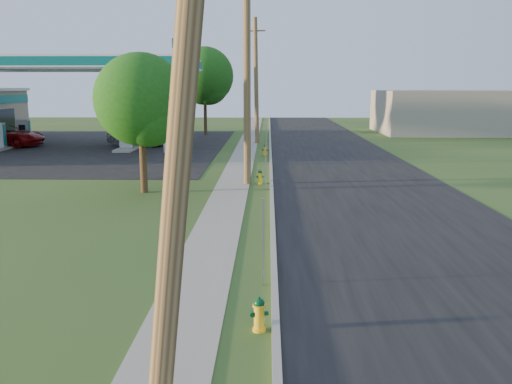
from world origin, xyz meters
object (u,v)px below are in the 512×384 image
(fuel_pump_se, at_px, (140,135))
(price_pylon, at_px, (179,67))
(tree_verge, at_px, (143,103))
(fuel_pump_sw, at_px, (24,135))
(hydrant_far, at_px, (265,150))
(fuel_pump_ne, at_px, (127,140))
(hydrant_mid, at_px, (260,177))
(tree_lot, at_px, (206,78))
(car_silver, at_px, (138,135))
(hydrant_near, at_px, (259,314))
(utility_pole_near, at_px, (186,52))
(utility_pole_far, at_px, (256,81))
(utility_pole_mid, at_px, (247,74))
(car_red, at_px, (4,136))

(fuel_pump_se, height_order, price_pylon, price_pylon)
(price_pylon, relative_size, tree_verge, 1.19)
(fuel_pump_sw, relative_size, hydrant_far, 4.14)
(fuel_pump_ne, distance_m, hydrant_mid, 16.08)
(tree_lot, height_order, car_silver, tree_lot)
(hydrant_near, xyz_separation_m, hydrant_far, (-0.03, 25.25, 0.05))
(fuel_pump_ne, relative_size, fuel_pump_sw, 1.00)
(utility_pole_near, relative_size, tree_lot, 1.20)
(utility_pole_near, bearing_deg, utility_pole_far, 90.00)
(utility_pole_far, xyz_separation_m, hydrant_mid, (0.58, -17.98, -4.48))
(utility_pole_near, relative_size, car_silver, 2.04)
(fuel_pump_ne, bearing_deg, hydrant_far, -16.54)
(hydrant_mid, height_order, hydrant_far, hydrant_far)
(tree_verge, height_order, car_silver, tree_verge)
(utility_pole_far, bearing_deg, hydrant_mid, -88.16)
(utility_pole_mid, relative_size, tree_verge, 1.70)
(utility_pole_far, distance_m, hydrant_far, 9.06)
(utility_pole_mid, distance_m, tree_verge, 4.84)
(fuel_pump_sw, distance_m, hydrant_far, 19.89)
(fuel_pump_se, bearing_deg, hydrant_mid, -60.84)
(fuel_pump_sw, distance_m, car_red, 2.05)
(tree_verge, relative_size, hydrant_mid, 8.63)
(utility_pole_mid, height_order, fuel_pump_ne, utility_pole_mid)
(utility_pole_far, height_order, tree_verge, utility_pole_far)
(utility_pole_far, bearing_deg, fuel_pump_se, -173.59)
(fuel_pump_se, distance_m, tree_verge, 19.90)
(fuel_pump_se, height_order, tree_verge, tree_verge)
(utility_pole_far, relative_size, car_red, 1.63)
(car_silver, bearing_deg, price_pylon, -136.16)
(fuel_pump_se, height_order, hydrant_mid, fuel_pump_se)
(tree_verge, distance_m, car_silver, 18.85)
(utility_pole_far, xyz_separation_m, car_silver, (-8.80, -2.06, -4.01))
(utility_pole_near, height_order, hydrant_far, utility_pole_near)
(utility_pole_mid, relative_size, car_silver, 2.11)
(utility_pole_near, xyz_separation_m, utility_pole_far, (-0.00, 36.00, 0.00))
(fuel_pump_se, distance_m, hydrant_near, 33.55)
(car_red, bearing_deg, fuel_pump_ne, -97.70)
(fuel_pump_sw, relative_size, tree_verge, 0.55)
(price_pylon, height_order, car_silver, price_pylon)
(utility_pole_mid, distance_m, fuel_pump_ne, 16.31)
(tree_lot, relative_size, car_red, 1.36)
(hydrant_far, bearing_deg, car_silver, 148.74)
(hydrant_mid, bearing_deg, utility_pole_far, 91.84)
(hydrant_near, bearing_deg, utility_pole_near, -105.44)
(car_red, bearing_deg, hydrant_mid, -123.90)
(price_pylon, relative_size, hydrant_far, 8.87)
(fuel_pump_sw, xyz_separation_m, hydrant_near, (18.70, -32.12, -0.40))
(fuel_pump_sw, relative_size, hydrant_mid, 4.78)
(price_pylon, xyz_separation_m, hydrant_near, (4.70, -20.62, -5.11))
(tree_verge, xyz_separation_m, hydrant_far, (4.95, 12.23, -3.34))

